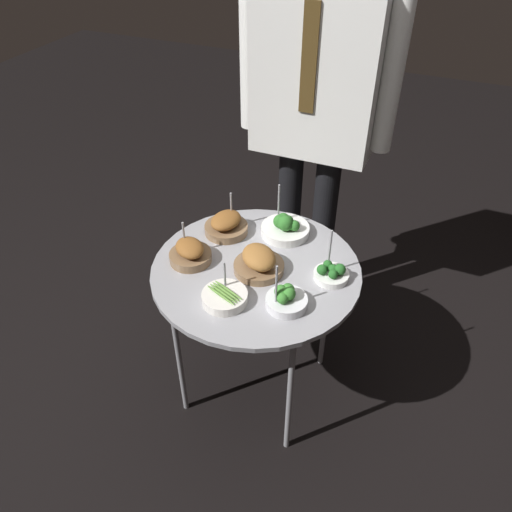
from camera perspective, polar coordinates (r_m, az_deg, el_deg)
ground_plane at (r=2.11m, az=0.00°, el=-14.34°), size 8.00×8.00×0.00m
serving_cart at (r=1.68m, az=0.00°, el=-2.39°), size 0.70×0.70×0.62m
bowl_roast_back_left at (r=1.62m, az=0.34°, el=-0.67°), size 0.17×0.17×0.09m
bowl_broccoli_front_center at (r=1.62m, az=8.60°, el=-1.91°), size 0.11×0.11×0.17m
bowl_roast_back_right at (r=1.68m, az=-7.53°, el=0.36°), size 0.15×0.14×0.13m
bowl_broccoli_far_rim at (r=1.78m, az=3.34°, el=3.30°), size 0.17×0.17×0.18m
bowl_asparagus_front_left at (r=1.53m, az=-3.60°, el=-4.70°), size 0.14×0.14×0.12m
bowl_roast_front_right at (r=1.79m, az=-3.43°, el=3.56°), size 0.16×0.16×0.14m
bowl_broccoli_mid_left at (r=1.51m, az=3.45°, el=-4.89°), size 0.13×0.13×0.17m
waiter_figure at (r=1.91m, az=6.84°, el=18.10°), size 0.59×0.22×1.61m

